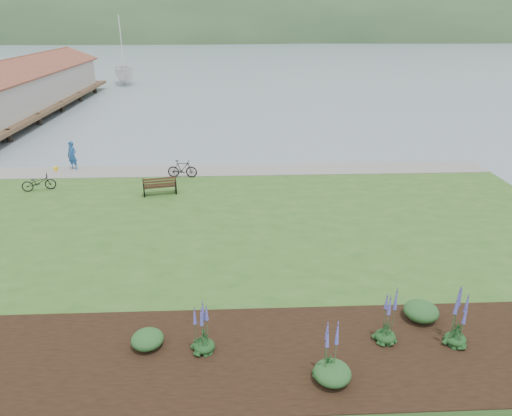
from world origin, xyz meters
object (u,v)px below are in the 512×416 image
(park_bench, at_px, (160,185))
(bicycle_a, at_px, (39,182))
(person, at_px, (72,153))
(sailboat, at_px, (126,84))

(park_bench, bearing_deg, bicycle_a, 159.93)
(park_bench, height_order, person, person)
(sailboat, bearing_deg, person, -99.93)
(person, distance_m, sailboat, 40.55)
(park_bench, distance_m, person, 7.57)
(bicycle_a, distance_m, sailboat, 44.02)
(park_bench, distance_m, bicycle_a, 6.81)
(park_bench, bearing_deg, person, 130.86)
(park_bench, xyz_separation_m, bicycle_a, (-6.74, 0.97, -0.07))
(park_bench, bearing_deg, sailboat, 92.62)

